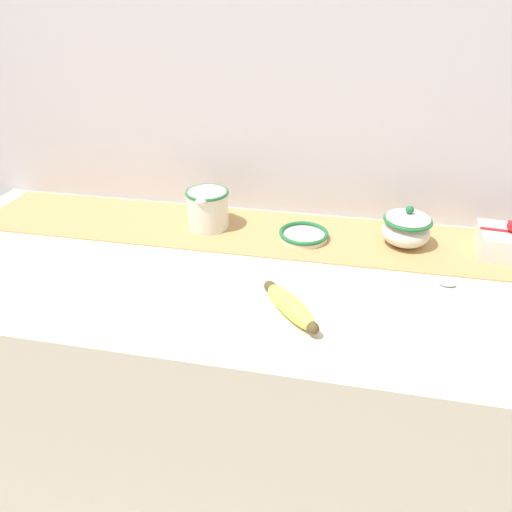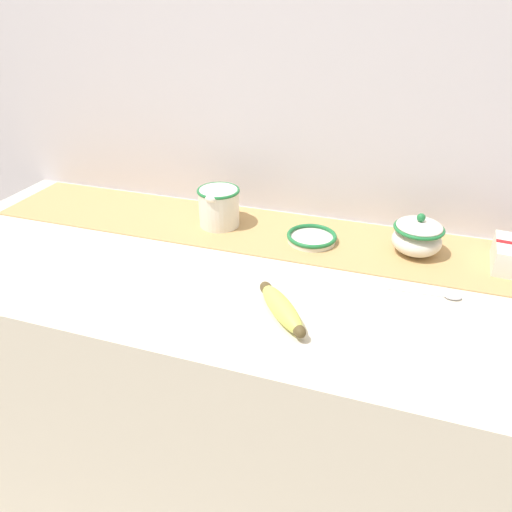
{
  "view_description": "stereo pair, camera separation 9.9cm",
  "coord_description": "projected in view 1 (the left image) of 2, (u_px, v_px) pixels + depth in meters",
  "views": [
    {
      "loc": [
        0.25,
        -0.87,
        1.46
      ],
      "look_at": [
        0.08,
        -0.03,
        0.96
      ],
      "focal_mm": 32.0,
      "sensor_mm": 36.0,
      "label": 1
    },
    {
      "loc": [
        0.35,
        -0.85,
        1.46
      ],
      "look_at": [
        0.08,
        -0.03,
        0.96
      ],
      "focal_mm": 32.0,
      "sensor_mm": 36.0,
      "label": 2
    }
  ],
  "objects": [
    {
      "name": "gift_box",
      "position": [
        511.0,
        243.0,
        1.08
      ],
      "size": [
        0.16,
        0.14,
        0.09
      ],
      "rotation": [
        0.0,
        0.0,
        -0.09
      ],
      "color": "silver",
      "rests_on": "countertop"
    },
    {
      "name": "cream_pitcher",
      "position": [
        208.0,
        208.0,
        1.2
      ],
      "size": [
        0.11,
        0.13,
        0.11
      ],
      "color": "white",
      "rests_on": "countertop"
    },
    {
      "name": "spoon",
      "position": [
        443.0,
        283.0,
        0.98
      ],
      "size": [
        0.15,
        0.03,
        0.01
      ],
      "rotation": [
        0.0,
        0.0,
        0.06
      ],
      "color": "silver",
      "rests_on": "countertop"
    },
    {
      "name": "sugar_bowl",
      "position": [
        406.0,
        228.0,
        1.12
      ],
      "size": [
        0.12,
        0.12,
        0.1
      ],
      "color": "white",
      "rests_on": "countertop"
    },
    {
      "name": "small_dish",
      "position": [
        304.0,
        235.0,
        1.16
      ],
      "size": [
        0.13,
        0.13,
        0.02
      ],
      "color": "white",
      "rests_on": "countertop"
    },
    {
      "name": "banana",
      "position": [
        290.0,
        306.0,
        0.89
      ],
      "size": [
        0.14,
        0.15,
        0.04
      ],
      "rotation": [
        0.0,
        0.0,
        -0.87
      ],
      "color": "#CCD156",
      "rests_on": "countertop"
    },
    {
      "name": "back_wall",
      "position": [
        253.0,
        105.0,
        1.2
      ],
      "size": [
        2.37,
        0.04,
        2.4
      ],
      "primitive_type": "cube",
      "color": "silver",
      "rests_on": "ground_plane"
    },
    {
      "name": "ground_plane",
      "position": [
        233.0,
        499.0,
        1.51
      ],
      "size": [
        12.0,
        12.0,
        0.0
      ],
      "primitive_type": "plane",
      "color": "#B2A899"
    },
    {
      "name": "table_runner",
      "position": [
        241.0,
        230.0,
        1.21
      ],
      "size": [
        1.44,
        0.26,
        0.0
      ],
      "primitive_type": "cube",
      "color": "tan",
      "rests_on": "countertop"
    },
    {
      "name": "countertop",
      "position": [
        229.0,
        403.0,
        1.29
      ],
      "size": [
        1.57,
        0.64,
        0.91
      ],
      "primitive_type": "cube",
      "color": "beige",
      "rests_on": "ground_plane"
    }
  ]
}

